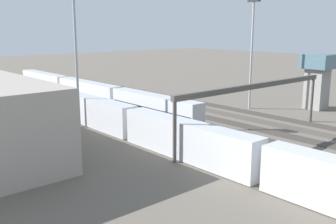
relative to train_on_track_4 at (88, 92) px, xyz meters
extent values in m
plane|color=#60594F|center=(-25.22, -5.00, -2.61)|extent=(400.00, 400.00, 0.00)
cube|color=#3D3833|center=(-25.22, -20.00, -2.55)|extent=(140.00, 2.80, 0.12)
cube|color=#4C443D|center=(-25.22, -15.00, -2.55)|extent=(140.00, 2.80, 0.12)
cube|color=#3D3833|center=(-25.22, -10.00, -2.55)|extent=(140.00, 2.80, 0.12)
cube|color=#3D3833|center=(-25.22, -5.00, -2.55)|extent=(140.00, 2.80, 0.12)
cube|color=#3D3833|center=(-25.22, 0.00, -2.55)|extent=(140.00, 2.80, 0.12)
cube|color=#4C443D|center=(-25.22, 5.00, -2.55)|extent=(140.00, 2.80, 0.12)
cube|color=#4C443D|center=(-25.22, 10.00, -2.55)|extent=(140.00, 2.80, 0.12)
cube|color=silver|center=(-24.20, 0.00, 0.01)|extent=(23.00, 3.00, 5.00)
cube|color=black|center=(-24.20, 0.00, 0.16)|extent=(22.40, 3.06, 0.36)
cube|color=silver|center=(0.00, 0.00, 0.01)|extent=(23.00, 3.00, 5.00)
cube|color=black|center=(0.00, 0.00, -0.48)|extent=(22.40, 3.06, 0.36)
cube|color=silver|center=(24.20, 0.00, 0.01)|extent=(23.00, 3.00, 5.00)
cube|color=black|center=(24.20, 0.00, -0.25)|extent=(22.40, 3.06, 0.36)
cube|color=silver|center=(-43.27, 10.00, 0.01)|extent=(23.00, 3.00, 5.00)
cube|color=silver|center=(-19.07, 10.00, 0.01)|extent=(23.00, 3.00, 5.00)
cylinder|color=#9EA0A5|center=(-28.09, -23.43, 8.61)|extent=(0.44, 0.44, 22.44)
cylinder|color=#9EA0A5|center=(-18.30, 12.31, 8.51)|extent=(0.44, 0.44, 22.23)
cylinder|color=#4C4742|center=(-43.16, -22.10, 1.39)|extent=(0.50, 0.50, 8.00)
cylinder|color=#4C4742|center=(-43.16, 12.10, 1.39)|extent=(0.50, 0.50, 8.00)
cube|color=#4C4742|center=(-43.16, -5.00, 5.79)|extent=(0.70, 35.00, 0.80)
cube|color=gray|center=(-37.69, -34.00, 1.77)|extent=(4.00, 4.00, 8.75)
cube|color=slate|center=(-37.69, -34.00, 7.64)|extent=(6.00, 6.00, 3.00)
camera|label=1|loc=(-78.49, 44.08, 14.33)|focal=41.26mm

